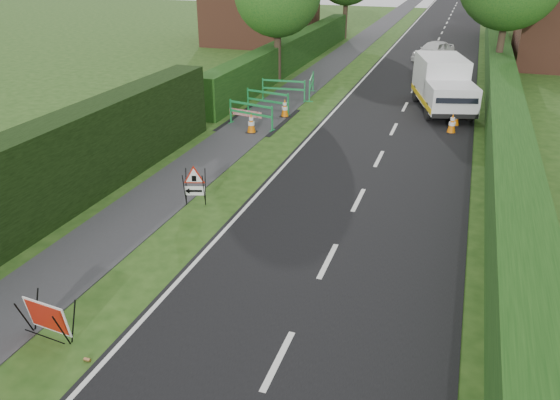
# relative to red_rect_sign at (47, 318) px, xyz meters

# --- Properties ---
(ground) EXTENTS (120.00, 120.00, 0.00)m
(ground) POSITION_rel_red_rect_sign_xyz_m (1.67, 3.27, -0.46)
(ground) COLOR #214313
(ground) RESTS_ON ground
(road_surface) EXTENTS (6.00, 90.00, 0.02)m
(road_surface) POSITION_rel_red_rect_sign_xyz_m (4.17, 38.27, -0.45)
(road_surface) COLOR black
(road_surface) RESTS_ON ground
(footpath) EXTENTS (2.00, 90.00, 0.02)m
(footpath) POSITION_rel_red_rect_sign_xyz_m (-1.33, 38.27, -0.45)
(footpath) COLOR #2D2D30
(footpath) RESTS_ON ground
(hedge_west_near) EXTENTS (1.10, 18.00, 2.50)m
(hedge_west_near) POSITION_rel_red_rect_sign_xyz_m (-3.33, 3.27, -0.46)
(hedge_west_near) COLOR black
(hedge_west_near) RESTS_ON ground
(hedge_west_far) EXTENTS (1.00, 24.00, 1.80)m
(hedge_west_far) POSITION_rel_red_rect_sign_xyz_m (-3.33, 25.27, -0.46)
(hedge_west_far) COLOR #14380F
(hedge_west_far) RESTS_ON ground
(hedge_east) EXTENTS (1.20, 50.00, 1.50)m
(hedge_east) POSITION_rel_red_rect_sign_xyz_m (8.17, 19.27, -0.46)
(hedge_east) COLOR #14380F
(hedge_east) RESTS_ON ground
(house_west) EXTENTS (7.50, 7.40, 7.88)m
(house_west) POSITION_rel_red_rect_sign_xyz_m (-8.33, 33.27, 2.44)
(house_west) COLOR brown
(house_west) RESTS_ON ground
(red_rect_sign) EXTENTS (0.98, 0.65, 0.80)m
(red_rect_sign) POSITION_rel_red_rect_sign_xyz_m (0.00, 0.00, 0.00)
(red_rect_sign) COLOR black
(red_rect_sign) RESTS_ON ground
(triangle_sign) EXTENTS (0.85, 0.85, 0.99)m
(triangle_sign) POSITION_rel_red_rect_sign_xyz_m (-0.10, 5.98, 0.23)
(triangle_sign) COLOR black
(triangle_sign) RESTS_ON ground
(works_van) EXTENTS (3.09, 5.13, 2.20)m
(works_van) POSITION_rel_red_rect_sign_xyz_m (5.68, 18.34, 0.70)
(works_van) COLOR silver
(works_van) RESTS_ON ground
(traffic_cone_0) EXTENTS (0.38, 0.38, 0.79)m
(traffic_cone_0) POSITION_rel_red_rect_sign_xyz_m (6.32, 15.05, -0.07)
(traffic_cone_0) COLOR black
(traffic_cone_0) RESTS_ON ground
(traffic_cone_1) EXTENTS (0.38, 0.38, 0.79)m
(traffic_cone_1) POSITION_rel_red_rect_sign_xyz_m (6.41, 16.08, -0.07)
(traffic_cone_1) COLOR black
(traffic_cone_1) RESTS_ON ground
(traffic_cone_2) EXTENTS (0.38, 0.38, 0.79)m
(traffic_cone_2) POSITION_rel_red_rect_sign_xyz_m (6.61, 18.59, -0.07)
(traffic_cone_2) COLOR black
(traffic_cone_2) RESTS_ON ground
(traffic_cone_3) EXTENTS (0.38, 0.38, 0.79)m
(traffic_cone_3) POSITION_rel_red_rect_sign_xyz_m (-1.00, 12.58, -0.07)
(traffic_cone_3) COLOR black
(traffic_cone_3) RESTS_ON ground
(traffic_cone_4) EXTENTS (0.38, 0.38, 0.79)m
(traffic_cone_4) POSITION_rel_red_rect_sign_xyz_m (-0.47, 15.06, -0.07)
(traffic_cone_4) COLOR black
(traffic_cone_4) RESTS_ON ground
(ped_barrier_0) EXTENTS (2.09, 0.81, 1.00)m
(ped_barrier_0) POSITION_rel_red_rect_sign_xyz_m (-1.29, 13.27, 0.17)
(ped_barrier_0) COLOR #18843C
(ped_barrier_0) RESTS_ON ground
(ped_barrier_1) EXTENTS (2.09, 0.72, 1.00)m
(ped_barrier_1) POSITION_rel_red_rect_sign_xyz_m (-1.32, 15.30, 0.17)
(ped_barrier_1) COLOR #18843C
(ped_barrier_1) RESTS_ON ground
(ped_barrier_2) EXTENTS (2.08, 0.54, 1.00)m
(ped_barrier_2) POSITION_rel_red_rect_sign_xyz_m (-1.38, 17.63, 0.17)
(ped_barrier_2) COLOR #18843C
(ped_barrier_2) RESTS_ON ground
(ped_barrier_3) EXTENTS (0.73, 2.09, 1.00)m
(ped_barrier_3) POSITION_rel_red_rect_sign_xyz_m (-0.36, 18.77, 0.17)
(ped_barrier_3) COLOR #18843C
(ped_barrier_3) RESTS_ON ground
(redwhite_plank) EXTENTS (1.49, 0.29, 0.25)m
(redwhite_plank) POSITION_rel_red_rect_sign_xyz_m (-1.66, 13.60, -0.46)
(redwhite_plank) COLOR red
(redwhite_plank) RESTS_ON ground
(litter_can) EXTENTS (0.12, 0.07, 0.07)m
(litter_can) POSITION_rel_red_rect_sign_xyz_m (1.02, -0.31, -0.46)
(litter_can) COLOR #BF7F4C
(litter_can) RESTS_ON ground
(hatchback_car) EXTENTS (2.72, 3.79, 1.20)m
(hatchback_car) POSITION_rel_red_rect_sign_xyz_m (4.42, 30.11, 0.14)
(hatchback_car) COLOR white
(hatchback_car) RESTS_ON ground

